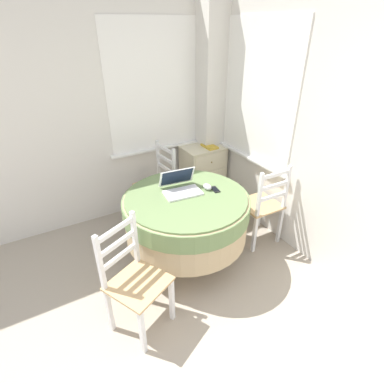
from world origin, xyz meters
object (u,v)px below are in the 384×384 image
Objects in this scene: cell_phone at (215,189)px; dining_chair_near_back_window at (158,185)px; laptop at (181,187)px; dining_chair_camera_near at (134,281)px; dining_chair_near_right_window at (262,206)px; corner_cabinet at (203,173)px; round_dining_table at (186,213)px; book_on_cabinet at (210,146)px; computer_mouse at (207,187)px.

dining_chair_near_back_window is at bearing 103.37° from cell_phone.
laptop reaches higher than dining_chair_camera_near.
dining_chair_near_back_window and dining_chair_near_right_window have the same top height.
laptop is 1.24m from corner_cabinet.
dining_chair_near_right_window is 1.11m from corner_cabinet.
cell_phone is 0.96m from dining_chair_near_back_window.
dining_chair_camera_near is at bearing -157.10° from cell_phone.
dining_chair_near_back_window is (-0.21, 0.89, -0.30)m from cell_phone.
corner_cabinet is (-0.05, 1.10, -0.07)m from dining_chair_near_right_window.
round_dining_table is 0.26m from laptop.
dining_chair_near_back_window is at bearing 83.46° from laptop.
book_on_cabinet is at bearing 4.25° from dining_chair_near_back_window.
round_dining_table is at bearing 172.93° from cell_phone.
cell_phone reaches higher than round_dining_table.
corner_cabinet is at bearing 133.19° from book_on_cabinet.
dining_chair_near_back_window reaches higher than corner_cabinet.
laptop is 0.40× the size of dining_chair_near_right_window.
dining_chair_camera_near reaches higher than book_on_cabinet.
computer_mouse is at bearing 26.57° from dining_chair_camera_near.
laptop is 0.33m from cell_phone.
dining_chair_near_back_window reaches higher than computer_mouse.
round_dining_table is at bearing -89.87° from laptop.
round_dining_table is 1.26m from book_on_cabinet.
round_dining_table is 9.21× the size of cell_phone.
computer_mouse is (0.24, 0.01, 0.22)m from round_dining_table.
round_dining_table is 1.26m from corner_cabinet.
computer_mouse is at bearing 2.84° from round_dining_table.
corner_cabinet is at bearing 63.87° from cell_phone.
corner_cabinet is (0.79, 0.86, -0.41)m from laptop.
computer_mouse is 0.70m from dining_chair_near_right_window.
computer_mouse is 1.10m from dining_chair_camera_near.
round_dining_table is 0.86m from dining_chair_near_back_window.
book_on_cabinet is (0.61, 0.89, -0.00)m from computer_mouse.
corner_cabinet is at bearing 92.63° from dining_chair_near_right_window.
dining_chair_near_back_window is (0.09, 0.75, -0.34)m from laptop.
corner_cabinet is at bearing 9.46° from dining_chair_near_back_window.
corner_cabinet is 3.38× the size of book_on_cabinet.
cell_phone is 1.18m from corner_cabinet.
cell_phone is at bearing -76.63° from dining_chair_near_back_window.
cell_phone is 0.17× the size of corner_cabinet.
round_dining_table is 3.19× the size of laptop.
dining_chair_near_back_window is at bearing -175.75° from book_on_cabinet.
corner_cabinet is (1.49, 1.42, -0.07)m from dining_chair_camera_near.
round_dining_table is 0.85m from dining_chair_camera_near.
dining_chair_near_back_window is at bearing -170.54° from corner_cabinet.
dining_chair_near_back_window reaches higher than book_on_cabinet.
dining_chair_near_right_window is 1.22× the size of corner_cabinet.
dining_chair_camera_near is (-0.70, -0.46, -0.10)m from round_dining_table.
dining_chair_near_back_window is (0.09, 0.85, -0.10)m from round_dining_table.
laptop is 0.82m from dining_chair_near_back_window.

